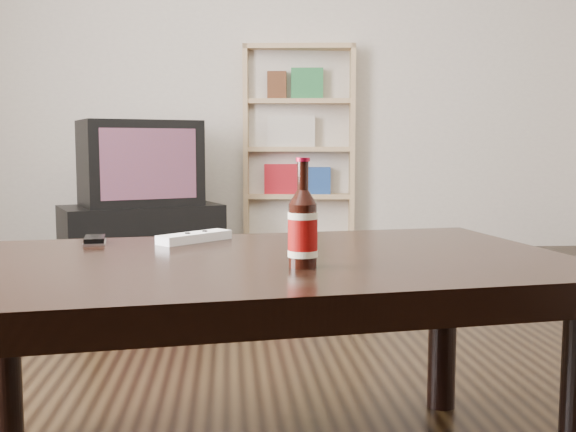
{
  "coord_description": "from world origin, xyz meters",
  "views": [
    {
      "loc": [
        -0.33,
        -1.86,
        0.76
      ],
      "look_at": [
        -0.21,
        -0.52,
        0.62
      ],
      "focal_mm": 42.0,
      "sensor_mm": 36.0,
      "label": 1
    }
  ],
  "objects": [
    {
      "name": "coffee_table",
      "position": [
        -0.26,
        -0.39,
        0.45
      ],
      "size": [
        1.47,
        0.98,
        0.51
      ],
      "rotation": [
        0.0,
        0.0,
        0.14
      ],
      "color": "black",
      "rests_on": "floor"
    },
    {
      "name": "tv",
      "position": [
        -0.88,
        2.42,
        0.65
      ],
      "size": [
        0.82,
        0.67,
        0.53
      ],
      "rotation": [
        0.0,
        0.0,
        0.38
      ],
      "color": "black",
      "rests_on": "tv_stand"
    },
    {
      "name": "floor",
      "position": [
        0.0,
        0.0,
        -0.01
      ],
      "size": [
        5.0,
        6.0,
        0.01
      ],
      "primitive_type": "cube",
      "color": "black",
      "rests_on": "ground"
    },
    {
      "name": "beer_bottle",
      "position": [
        -0.18,
        -0.52,
        0.59
      ],
      "size": [
        0.08,
        0.08,
        0.22
      ],
      "rotation": [
        0.0,
        0.0,
        -0.27
      ],
      "color": "black",
      "rests_on": "coffee_table"
    },
    {
      "name": "phone",
      "position": [
        -0.67,
        -0.14,
        0.52
      ],
      "size": [
        0.07,
        0.11,
        0.02
      ],
      "rotation": [
        0.0,
        0.0,
        0.14
      ],
      "color": "silver",
      "rests_on": "coffee_table"
    },
    {
      "name": "remote",
      "position": [
        -0.42,
        -0.13,
        0.53
      ],
      "size": [
        0.19,
        0.18,
        0.03
      ],
      "rotation": [
        0.0,
        0.0,
        -0.83
      ],
      "color": "white",
      "rests_on": "coffee_table"
    },
    {
      "name": "wall_back",
      "position": [
        0.0,
        3.01,
        1.35
      ],
      "size": [
        5.0,
        0.02,
        2.7
      ],
      "primitive_type": "cube",
      "color": "#B5A99F",
      "rests_on": "ground"
    },
    {
      "name": "tv_stand",
      "position": [
        -0.88,
        2.42,
        0.19
      ],
      "size": [
        1.08,
        0.81,
        0.39
      ],
      "primitive_type": "cube",
      "rotation": [
        0.0,
        0.0,
        0.38
      ],
      "color": "black",
      "rests_on": "floor"
    },
    {
      "name": "bookshelf",
      "position": [
        0.18,
        3.08,
        0.76
      ],
      "size": [
        0.83,
        0.45,
        1.47
      ],
      "rotation": [
        0.0,
        0.0,
        -0.12
      ],
      "color": "tan",
      "rests_on": "floor"
    }
  ]
}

